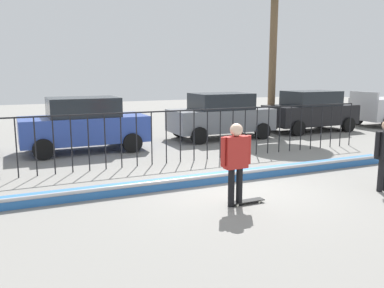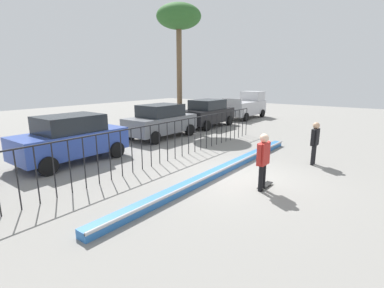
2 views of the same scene
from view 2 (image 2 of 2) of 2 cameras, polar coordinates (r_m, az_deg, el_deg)
name	(u,v)px [view 2 (image 2 of 2)]	position (r m, az deg, el deg)	size (l,w,h in m)	color
ground_plane	(242,178)	(9.84, 10.01, -6.78)	(60.00, 60.00, 0.00)	gray
bowl_coping_ledge	(221,170)	(10.18, 5.91, -5.26)	(11.00, 0.40, 0.27)	#2D6BB7
perimeter_fence	(167,137)	(11.45, -5.01, 1.44)	(14.04, 0.04, 1.62)	black
skateboarder	(263,157)	(8.61, 14.18, -2.55)	(0.70, 0.26, 1.74)	black
skateboard	(265,185)	(9.17, 14.53, -8.10)	(0.80, 0.20, 0.07)	black
camera_operator	(315,139)	(11.93, 23.56, 0.84)	(0.68, 0.25, 1.68)	black
parked_car_blue	(71,138)	(12.35, -23.21, 1.08)	(4.30, 2.12, 1.90)	#2D479E
parked_car_gray	(161,121)	(16.23, -6.30, 4.66)	(4.30, 2.12, 1.90)	slate
parked_car_black	(207,113)	(20.03, 3.14, 6.28)	(4.30, 2.12, 1.90)	black
pickup_truck	(246,106)	(25.05, 10.82, 7.55)	(4.70, 2.12, 2.24)	#B7B7BC
palm_tree_tall	(179,20)	(20.43, -2.68, 23.72)	(2.97, 2.97, 8.16)	brown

